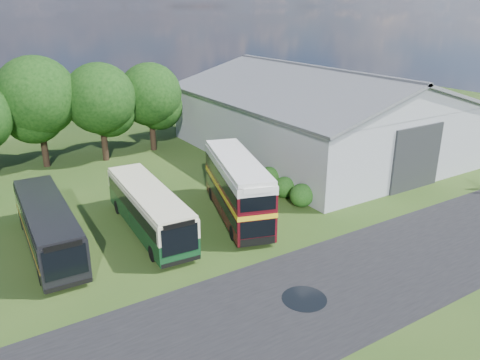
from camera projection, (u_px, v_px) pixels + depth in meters
ground at (291, 264)px, 25.77m from camera, size 120.00×120.00×0.00m
asphalt_road at (370, 273)px, 24.88m from camera, size 60.00×8.00×0.02m
puddle at (304, 299)px, 22.64m from camera, size 2.20×2.20×0.01m
storage_shed at (314, 109)px, 44.48m from camera, size 18.80×24.80×8.15m
tree_mid at (37, 97)px, 39.35m from camera, size 6.80×6.80×9.60m
tree_right_a at (100, 99)px, 41.21m from camera, size 6.26×6.26×8.83m
tree_right_b at (150, 95)px, 44.42m from camera, size 5.98×5.98×8.45m
shrub_front at (301, 205)px, 33.32m from camera, size 1.70×1.70×1.70m
shrub_mid at (284, 196)px, 34.91m from camera, size 1.60×1.60×1.60m
shrub_back at (269, 188)px, 36.50m from camera, size 1.80×1.80×1.80m
bus_green_single at (149, 209)px, 28.99m from camera, size 2.99×10.50×2.86m
bus_maroon_double at (237, 188)px, 30.86m from camera, size 5.19×9.87×4.12m
bus_dark_single at (48, 226)px, 26.76m from camera, size 2.72×10.40×2.85m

